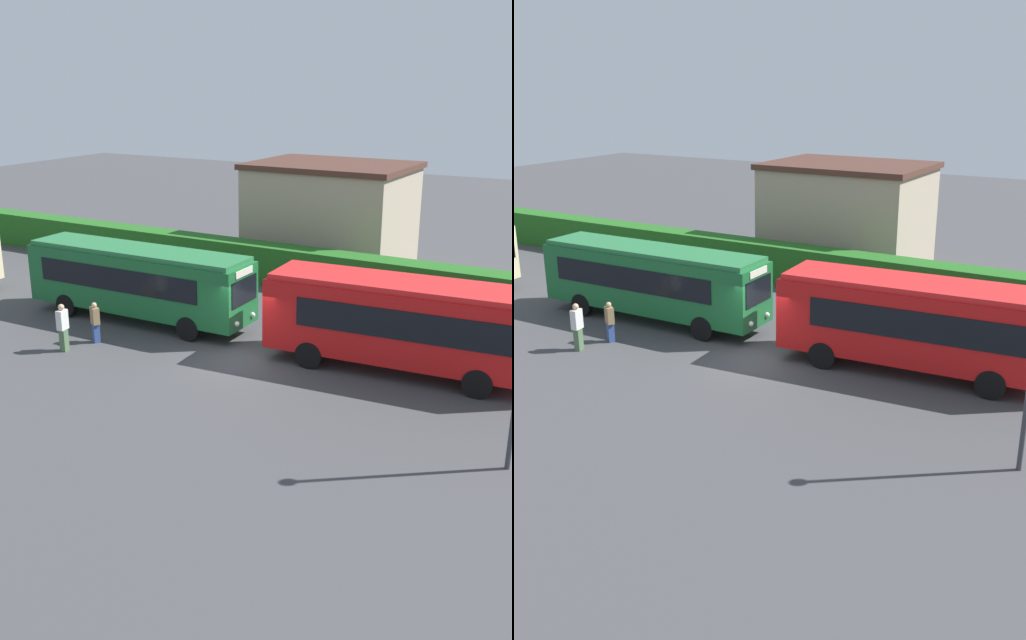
{
  "view_description": "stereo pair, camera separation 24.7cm",
  "coord_description": "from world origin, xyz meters",
  "views": [
    {
      "loc": [
        12.87,
        -21.42,
        10.0
      ],
      "look_at": [
        -0.02,
        0.98,
        1.22
      ],
      "focal_mm": 40.43,
      "sensor_mm": 36.0,
      "label": 1
    },
    {
      "loc": [
        13.09,
        -21.29,
        10.0
      ],
      "look_at": [
        -0.02,
        0.98,
        1.22
      ],
      "focal_mm": 40.43,
      "sensor_mm": 36.0,
      "label": 2
    }
  ],
  "objects": [
    {
      "name": "traffic_cone",
      "position": [
        0.65,
        6.64,
        0.3
      ],
      "size": [
        0.36,
        0.36,
        0.6
      ],
      "primitive_type": "cone",
      "color": "orange",
      "rests_on": "ground_plane"
    },
    {
      "name": "bus_green",
      "position": [
        -6.07,
        1.54,
        1.84
      ],
      "size": [
        10.45,
        2.54,
        3.19
      ],
      "rotation": [
        0.0,
        0.0,
        0.02
      ],
      "color": "#19602D",
      "rests_on": "ground_plane"
    },
    {
      "name": "bus_red",
      "position": [
        5.36,
        1.75,
        1.9
      ],
      "size": [
        9.76,
        3.23,
        3.32
      ],
      "rotation": [
        0.0,
        0.0,
        3.22
      ],
      "color": "red",
      "rests_on": "ground_plane"
    },
    {
      "name": "person_left",
      "position": [
        -6.33,
        -2.75,
        0.99
      ],
      "size": [
        0.31,
        0.47,
        1.87
      ],
      "rotation": [
        0.0,
        0.0,
        3.27
      ],
      "color": "#4C6B47",
      "rests_on": "ground_plane"
    },
    {
      "name": "hedge_row",
      "position": [
        0.0,
        9.65,
        0.97
      ],
      "size": [
        67.41,
        1.44,
        1.94
      ],
      "primitive_type": "cube",
      "color": "#23631E",
      "rests_on": "ground_plane"
    },
    {
      "name": "ground_plane",
      "position": [
        0.0,
        0.0,
        0.0
      ],
      "size": [
        110.82,
        110.82,
        0.0
      ],
      "primitive_type": "plane",
      "color": "#424244"
    },
    {
      "name": "depot_building",
      "position": [
        -3.14,
        14.65,
        2.8
      ],
      "size": [
        8.46,
        6.36,
        5.57
      ],
      "color": "tan",
      "rests_on": "ground_plane"
    },
    {
      "name": "person_right",
      "position": [
        -5.56,
        5.0,
        0.93
      ],
      "size": [
        0.5,
        0.46,
        1.76
      ],
      "rotation": [
        0.0,
        0.0,
        0.95
      ],
      "color": "olive",
      "rests_on": "ground_plane"
    },
    {
      "name": "person_center",
      "position": [
        -5.92,
        -1.43,
        0.86
      ],
      "size": [
        0.49,
        0.43,
        1.64
      ],
      "rotation": [
        0.0,
        0.0,
        1.07
      ],
      "color": "#334C8C",
      "rests_on": "ground_plane"
    }
  ]
}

